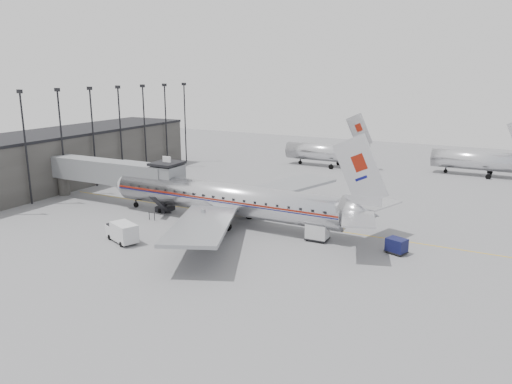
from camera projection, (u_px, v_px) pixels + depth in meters
ground at (211, 229)px, 57.07m from camera, size 160.00×160.00×0.00m
terminal at (65, 157)px, 80.00m from camera, size 12.00×46.00×8.00m
apron_line at (258, 219)px, 60.88m from camera, size 60.00×0.15×0.01m
jet_bridge at (120, 174)px, 66.71m from camera, size 21.00×6.20×7.10m
floodlight_masts at (107, 131)px, 78.61m from camera, size 0.90×42.25×15.25m
distant_aircraft_near at (324, 152)px, 93.35m from camera, size 16.39×3.20×10.26m
distant_aircraft_mid at (476, 160)px, 85.11m from camera, size 16.39×3.20×10.26m
airliner at (229, 199)px, 58.60m from camera, size 37.01×34.30×11.71m
service_van at (122, 231)px, 52.69m from camera, size 4.86×3.34×2.14m
baggage_cart_navy at (397, 245)px, 49.38m from camera, size 2.34×2.06×1.53m
baggage_cart_white at (317, 232)px, 53.09m from camera, size 2.38×1.83×1.85m
ramp_worker at (191, 210)px, 61.48m from camera, size 0.82×0.77×1.89m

